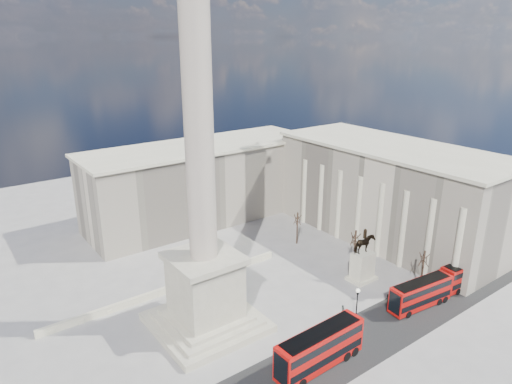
{
  "coord_description": "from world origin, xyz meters",
  "views": [
    {
      "loc": [
        -26.58,
        -42.75,
        38.1
      ],
      "look_at": [
        5.03,
        0.22,
        19.94
      ],
      "focal_mm": 32.0,
      "sensor_mm": 36.0,
      "label": 1
    }
  ],
  "objects": [
    {
      "name": "bare_tree_mid",
      "position": [
        28.58,
        3.88,
        6.07
      ],
      "size": [
        2.03,
        2.03,
        7.7
      ],
      "rotation": [
        0.0,
        0.0,
        0.4
      ],
      "color": "#332319",
      "rests_on": "ground"
    },
    {
      "name": "pedestrian_standing",
      "position": [
        24.59,
        -6.5,
        0.82
      ],
      "size": [
        0.98,
        0.9,
        1.64
      ],
      "primitive_type": "imported",
      "rotation": [
        0.0,
        0.0,
        3.57
      ],
      "color": "#222823",
      "rests_on": "ground"
    },
    {
      "name": "bare_tree_far",
      "position": [
        27.72,
        17.66,
        5.32
      ],
      "size": [
        1.65,
        1.65,
        6.76
      ],
      "rotation": [
        0.0,
        0.0,
        0.34
      ],
      "color": "#332319",
      "rests_on": "ground"
    },
    {
      "name": "nelsons_column",
      "position": [
        0.0,
        5.0,
        12.92
      ],
      "size": [
        14.0,
        14.0,
        49.85
      ],
      "color": "#B8B299",
      "rests_on": "ground"
    },
    {
      "name": "asphalt_road",
      "position": [
        5.0,
        -10.0,
        0.0
      ],
      "size": [
        120.0,
        9.0,
        0.01
      ],
      "primitive_type": "cube",
      "color": "#272727",
      "rests_on": "ground"
    },
    {
      "name": "red_bus_d",
      "position": [
        39.25,
        -10.56,
        2.28
      ],
      "size": [
        10.89,
        3.47,
        4.34
      ],
      "rotation": [
        0.0,
        0.0,
        -0.1
      ],
      "color": "#B80C09",
      "rests_on": "ground"
    },
    {
      "name": "pedestrian_walking",
      "position": [
        16.83,
        -4.77,
        0.91
      ],
      "size": [
        0.76,
        0.61,
        1.82
      ],
      "primitive_type": "imported",
      "rotation": [
        0.0,
        0.0,
        0.3
      ],
      "color": "#222823",
      "rests_on": "ground"
    },
    {
      "name": "building_east",
      "position": [
        45.0,
        10.0,
        9.32
      ],
      "size": [
        19.0,
        46.0,
        18.6
      ],
      "color": "beige",
      "rests_on": "ground"
    },
    {
      "name": "victorian_lamp",
      "position": [
        15.38,
        -8.38,
        3.99
      ],
      "size": [
        0.58,
        0.58,
        6.78
      ],
      "rotation": [
        0.0,
        0.0,
        0.23
      ],
      "color": "black",
      "rests_on": "ground"
    },
    {
      "name": "red_bus_b",
      "position": [
        6.79,
        -10.45,
        2.64
      ],
      "size": [
        12.49,
        3.21,
        5.04
      ],
      "rotation": [
        0.0,
        0.0,
        0.03
      ],
      "color": "#B80C09",
      "rests_on": "ground"
    },
    {
      "name": "pedestrian_crossing",
      "position": [
        4.55,
        -6.2,
        0.81
      ],
      "size": [
        0.69,
        1.02,
        1.61
      ],
      "primitive_type": "imported",
      "rotation": [
        0.0,
        0.0,
        1.91
      ],
      "color": "#222823",
      "rests_on": "ground"
    },
    {
      "name": "red_bus_c",
      "position": [
        27.85,
        -9.83,
        2.28
      ],
      "size": [
        10.91,
        3.59,
        4.34
      ],
      "rotation": [
        0.0,
        0.0,
        -0.11
      ],
      "color": "#B80C09",
      "rests_on": "ground"
    },
    {
      "name": "bare_tree_near",
      "position": [
        31.84,
        -7.17,
        5.8
      ],
      "size": [
        1.68,
        1.68,
        7.36
      ],
      "rotation": [
        0.0,
        0.0,
        -0.09
      ],
      "color": "#332319",
      "rests_on": "ground"
    },
    {
      "name": "equestrian_statue",
      "position": [
        27.07,
        0.72,
        3.23
      ],
      "size": [
        4.46,
        3.34,
        9.16
      ],
      "color": "beige",
      "rests_on": "ground"
    },
    {
      "name": "ground",
      "position": [
        0.0,
        0.0,
        0.0
      ],
      "size": [
        180.0,
        180.0,
        0.0
      ],
      "primitive_type": "plane",
      "color": "gray",
      "rests_on": "ground"
    },
    {
      "name": "balustrade_wall",
      "position": [
        0.0,
        16.0,
        0.55
      ],
      "size": [
        40.0,
        0.6,
        1.1
      ],
      "primitive_type": "cube",
      "color": "beige",
      "rests_on": "ground"
    },
    {
      "name": "building_northeast",
      "position": [
        20.0,
        40.0,
        8.32
      ],
      "size": [
        51.0,
        17.0,
        16.6
      ],
      "color": "beige",
      "rests_on": "ground"
    }
  ]
}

